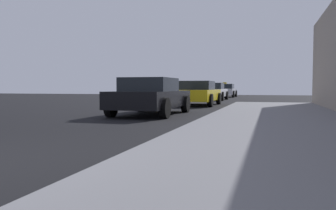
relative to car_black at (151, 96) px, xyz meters
The scene contains 5 objects.
sidewalk 9.17m from the car_black, 62.67° to the right, with size 4.00×32.00×0.15m, color slate.
car_black is the anchor object (origin of this frame).
car_yellow 6.41m from the car_black, 87.26° to the left, with size 2.05×4.41×1.27m.
car_white 14.10m from the car_black, 90.69° to the left, with size 2.06×4.10×1.27m.
car_silver 21.95m from the car_black, 90.49° to the left, with size 2.06×4.14×1.43m.
Camera 1 is at (3.71, -2.96, 0.95)m, focal length 36.37 mm.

